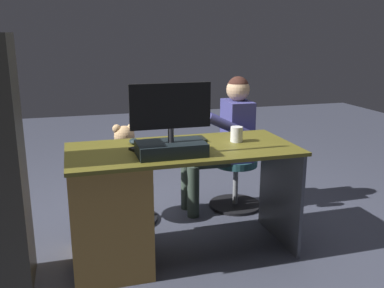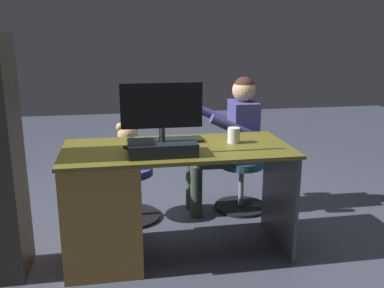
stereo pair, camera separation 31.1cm
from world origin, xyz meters
name	(u,v)px [view 1 (the left image)]	position (x,y,z in m)	size (l,w,h in m)	color
ground_plane	(172,230)	(0.00, 0.00, 0.00)	(10.00, 10.00, 0.00)	#45495A
desk	(124,204)	(0.39, 0.34, 0.40)	(1.48, 0.68, 0.75)	brown
monitor	(171,136)	(0.11, 0.49, 0.87)	(0.49, 0.24, 0.44)	black
keyboard	(175,141)	(0.01, 0.19, 0.76)	(0.42, 0.14, 0.02)	black
computer_mouse	(134,141)	(0.29, 0.16, 0.76)	(0.06, 0.10, 0.04)	#1F2D32
cup	(237,134)	(-0.39, 0.29, 0.80)	(0.08, 0.08, 0.10)	white
tv_remote	(138,151)	(0.30, 0.36, 0.76)	(0.04, 0.15, 0.02)	black
office_chair_teddy	(127,192)	(0.30, -0.27, 0.24)	(0.48, 0.48, 0.43)	black
teddy_bear	(125,149)	(0.30, -0.29, 0.59)	(0.25, 0.26, 0.36)	#DBAE79
visitor_chair	(236,179)	(-0.64, -0.31, 0.25)	(0.45, 0.45, 0.43)	black
person	(227,134)	(-0.55, -0.31, 0.66)	(0.57, 0.49, 1.13)	#3F3F82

